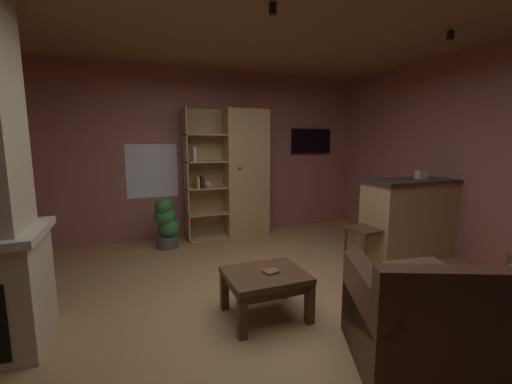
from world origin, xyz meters
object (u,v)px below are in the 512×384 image
Objects in this scene: tissue_box at (421,175)px; wall_mounted_tv at (311,141)px; table_book_0 at (271,272)px; kitchen_bar_counter at (416,218)px; bookshelf_cabinet at (241,174)px; coffee_table at (265,281)px; dining_chair at (372,223)px; leather_couch at (465,327)px; potted_floor_plant at (167,223)px.

wall_mounted_tv reaches higher than tissue_box.
table_book_0 is 0.16× the size of wall_mounted_tv.
wall_mounted_tv is at bearing 102.86° from tissue_box.
kitchen_bar_counter is at bearing 16.43° from table_book_0.
bookshelf_cabinet reaches higher than tissue_box.
coffee_table is 1.93m from dining_chair.
leather_couch is 1.46m from table_book_0.
leather_couch is at bearing -130.79° from tissue_box.
leather_couch is 4.27m from wall_mounted_tv.
potted_floor_plant is (-1.58, 3.42, 0.07)m from leather_couch.
leather_couch is (0.32, -3.71, -0.72)m from bookshelf_cabinet.
coffee_table is 0.90× the size of potted_floor_plant.
bookshelf_cabinet is at bearing 94.95° from leather_couch.
potted_floor_plant is at bearing 104.59° from coffee_table.
tissue_box is 2.80m from coffee_table.
kitchen_bar_counter is (1.88, -1.87, -0.50)m from bookshelf_cabinet.
leather_couch is 2.39× the size of coffee_table.
potted_floor_plant is (-2.38, 1.58, -0.14)m from dining_chair.
tissue_box is at bearing 15.56° from coffee_table.
dining_chair is 1.20× the size of potted_floor_plant.
tissue_box is at bearing 10.65° from kitchen_bar_counter.
kitchen_bar_counter is at bearing -78.43° from wall_mounted_tv.
potted_floor_plant is at bearing 114.75° from leather_couch.
leather_couch is 2.06× the size of wall_mounted_tv.
table_book_0 is (-2.49, -0.73, -0.12)m from kitchen_bar_counter.
leather_couch is at bearing -65.25° from potted_floor_plant.
dining_chair is (1.78, 0.70, 0.21)m from coffee_table.
leather_couch is 2.16× the size of potted_floor_plant.
kitchen_bar_counter is 2.36m from wall_mounted_tv.
leather_couch is at bearing -85.05° from bookshelf_cabinet.
tissue_box reaches higher than dining_chair.
tissue_box reaches higher than potted_floor_plant.
wall_mounted_tv is at bearing 53.69° from table_book_0.
potted_floor_plant reaches higher than table_book_0.
wall_mounted_tv reaches higher than coffee_table.
table_book_0 is at bearing -29.27° from coffee_table.
bookshelf_cabinet is at bearing 76.68° from table_book_0.
wall_mounted_tv is (2.07, 2.81, 1.15)m from table_book_0.
kitchen_bar_counter reaches higher than coffee_table.
leather_couch is at bearing -130.08° from kitchen_bar_counter.
kitchen_bar_counter is 2.00× the size of potted_floor_plant.
kitchen_bar_counter is at bearing 0.69° from dining_chair.
table_book_0 is at bearing -126.31° from wall_mounted_tv.
dining_chair is at bearing -178.72° from tissue_box.
potted_floor_plant is (-0.64, 2.31, -0.03)m from table_book_0.
dining_chair is (1.12, -1.88, -0.50)m from bookshelf_cabinet.
bookshelf_cabinet is 3.00× the size of coffee_table.
potted_floor_plant is at bearing 146.34° from dining_chair.
kitchen_bar_counter is at bearing 49.92° from leather_couch.
leather_couch reaches higher than coffee_table.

